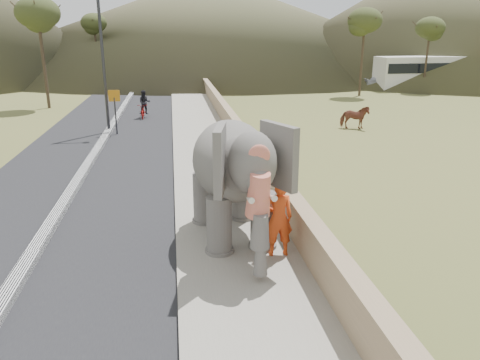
% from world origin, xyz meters
% --- Properties ---
extents(ground, '(160.00, 160.00, 0.00)m').
position_xyz_m(ground, '(0.00, 0.00, 0.00)').
color(ground, olive).
rests_on(ground, ground).
extents(road, '(7.00, 120.00, 0.03)m').
position_xyz_m(road, '(-5.00, 10.00, 0.01)').
color(road, black).
rests_on(road, ground).
extents(median, '(0.35, 120.00, 0.22)m').
position_xyz_m(median, '(-5.00, 10.00, 0.11)').
color(median, black).
rests_on(median, ground).
extents(walkway, '(3.00, 120.00, 0.15)m').
position_xyz_m(walkway, '(0.00, 10.00, 0.07)').
color(walkway, '#9E9687').
rests_on(walkway, ground).
extents(parapet, '(0.30, 120.00, 1.10)m').
position_xyz_m(parapet, '(1.65, 10.00, 0.55)').
color(parapet, tan).
rests_on(parapet, ground).
extents(lamppost, '(1.76, 0.36, 8.00)m').
position_xyz_m(lamppost, '(-4.69, 15.73, 4.87)').
color(lamppost, '#2E2E33').
rests_on(lamppost, ground).
extents(signboard, '(0.60, 0.08, 2.40)m').
position_xyz_m(signboard, '(-4.50, 15.06, 1.64)').
color(signboard, '#2D2D33').
rests_on(signboard, ground).
extents(cow, '(1.73, 1.18, 1.34)m').
position_xyz_m(cow, '(8.83, 14.74, 0.67)').
color(cow, brown).
rests_on(cow, ground).
extents(distant_car, '(4.31, 1.93, 1.44)m').
position_xyz_m(distant_car, '(19.16, 33.15, 0.72)').
color(distant_car, '#ADAEB3').
rests_on(distant_car, ground).
extents(bus_white, '(11.17, 3.40, 3.10)m').
position_xyz_m(bus_white, '(23.45, 32.64, 1.55)').
color(bus_white, silver).
rests_on(bus_white, ground).
extents(hill_right, '(56.00, 56.00, 16.00)m').
position_xyz_m(hill_right, '(36.00, 52.00, 8.00)').
color(hill_right, brown).
rests_on(hill_right, ground).
extents(hill_far, '(80.00, 80.00, 14.00)m').
position_xyz_m(hill_far, '(5.00, 70.00, 7.00)').
color(hill_far, brown).
rests_on(hill_far, ground).
extents(elephant_and_man, '(2.71, 4.66, 3.22)m').
position_xyz_m(elephant_and_man, '(0.02, 0.86, 1.75)').
color(elephant_and_man, slate).
rests_on(elephant_and_man, ground).
extents(motorcyclist, '(0.83, 1.78, 1.78)m').
position_xyz_m(motorcyclist, '(-3.30, 20.03, 0.68)').
color(motorcyclist, maroon).
rests_on(motorcyclist, ground).
extents(trees, '(47.33, 42.33, 8.54)m').
position_xyz_m(trees, '(2.65, 25.87, 3.77)').
color(trees, '#473828').
rests_on(trees, ground).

